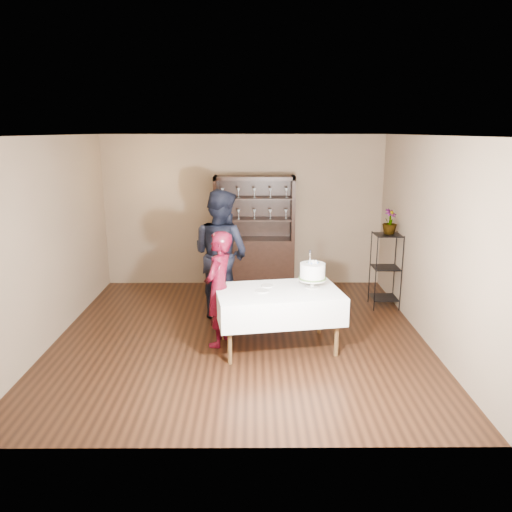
% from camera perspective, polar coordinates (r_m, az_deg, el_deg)
% --- Properties ---
extents(floor, '(5.00, 5.00, 0.00)m').
position_cam_1_polar(floor, '(6.98, -1.79, -9.14)').
color(floor, black).
rests_on(floor, ground).
extents(ceiling, '(5.00, 5.00, 0.00)m').
position_cam_1_polar(ceiling, '(6.41, -1.98, 13.61)').
color(ceiling, white).
rests_on(ceiling, back_wall).
extents(back_wall, '(5.00, 0.02, 2.70)m').
position_cam_1_polar(back_wall, '(9.02, -1.46, 5.16)').
color(back_wall, brown).
rests_on(back_wall, floor).
extents(wall_left, '(0.02, 5.00, 2.70)m').
position_cam_1_polar(wall_left, '(7.09, -22.53, 1.59)').
color(wall_left, brown).
rests_on(wall_left, floor).
extents(wall_right, '(0.02, 5.00, 2.70)m').
position_cam_1_polar(wall_right, '(6.96, 19.17, 1.67)').
color(wall_right, brown).
rests_on(wall_right, floor).
extents(china_hutch, '(1.40, 0.48, 2.00)m').
position_cam_1_polar(china_hutch, '(8.91, -0.18, 0.55)').
color(china_hutch, black).
rests_on(china_hutch, floor).
extents(plant_etagere, '(0.42, 0.42, 1.20)m').
position_cam_1_polar(plant_etagere, '(8.17, 14.59, -1.27)').
color(plant_etagere, black).
rests_on(plant_etagere, floor).
extents(cake_table, '(1.70, 1.20, 0.78)m').
position_cam_1_polar(cake_table, '(6.43, 2.54, -5.51)').
color(cake_table, white).
rests_on(cake_table, floor).
extents(woman, '(0.53, 0.65, 1.53)m').
position_cam_1_polar(woman, '(6.50, -4.26, -3.79)').
color(woman, '#34040E').
rests_on(woman, floor).
extents(man, '(1.19, 1.14, 1.94)m').
position_cam_1_polar(man, '(7.46, -4.05, 0.22)').
color(man, black).
rests_on(man, floor).
extents(cake, '(0.42, 0.42, 0.50)m').
position_cam_1_polar(cake, '(6.47, 6.48, -1.87)').
color(cake, silver).
rests_on(cake, cake_table).
extents(plate_near, '(0.22, 0.22, 0.01)m').
position_cam_1_polar(plate_near, '(6.32, 0.68, -4.00)').
color(plate_near, silver).
rests_on(plate_near, cake_table).
extents(plate_far, '(0.20, 0.20, 0.01)m').
position_cam_1_polar(plate_far, '(6.53, 1.28, -3.42)').
color(plate_far, silver).
rests_on(plate_far, cake_table).
extents(potted_plant, '(0.31, 0.31, 0.39)m').
position_cam_1_polar(potted_plant, '(8.05, 15.04, 3.82)').
color(potted_plant, '#4E7136').
rests_on(potted_plant, plant_etagere).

